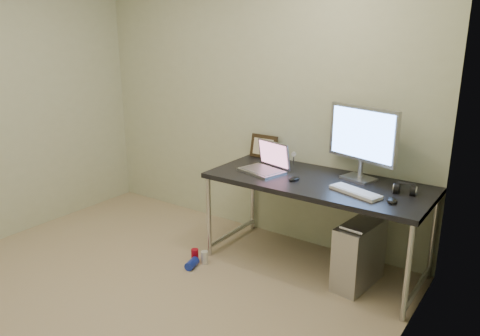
% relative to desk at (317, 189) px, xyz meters
% --- Properties ---
extents(floor, '(3.50, 3.50, 0.00)m').
position_rel_desk_xyz_m(floor, '(-0.88, -1.37, -0.68)').
color(floor, tan).
rests_on(floor, ground).
extents(wall_back, '(3.50, 0.02, 2.50)m').
position_rel_desk_xyz_m(wall_back, '(-0.88, 0.38, 0.57)').
color(wall_back, beige).
rests_on(wall_back, ground).
extents(wall_right, '(0.02, 3.50, 2.50)m').
position_rel_desk_xyz_m(wall_right, '(0.87, -1.37, 0.57)').
color(wall_right, beige).
rests_on(wall_right, ground).
extents(desk, '(1.74, 0.76, 0.75)m').
position_rel_desk_xyz_m(desk, '(0.00, 0.00, 0.00)').
color(desk, black).
rests_on(desk, ground).
extents(tower_computer, '(0.27, 0.50, 0.53)m').
position_rel_desk_xyz_m(tower_computer, '(0.40, -0.06, -0.43)').
color(tower_computer, '#B6B7BB').
rests_on(tower_computer, ground).
extents(cable_a, '(0.01, 0.16, 0.69)m').
position_rel_desk_xyz_m(cable_a, '(0.35, 0.33, -0.28)').
color(cable_a, black).
rests_on(cable_a, ground).
extents(cable_b, '(0.02, 0.11, 0.71)m').
position_rel_desk_xyz_m(cable_b, '(0.44, 0.31, -0.30)').
color(cable_b, black).
rests_on(cable_b, ground).
extents(can_red, '(0.08, 0.08, 0.11)m').
position_rel_desk_xyz_m(can_red, '(-0.86, -0.50, -0.62)').
color(can_red, '#AC091D').
rests_on(can_red, ground).
extents(can_white, '(0.07, 0.07, 0.11)m').
position_rel_desk_xyz_m(can_white, '(-0.77, -0.48, -0.62)').
color(can_white, silver).
rests_on(can_white, ground).
extents(can_blue, '(0.10, 0.14, 0.07)m').
position_rel_desk_xyz_m(can_blue, '(-0.81, -0.60, -0.64)').
color(can_blue, '#192EB7').
rests_on(can_blue, ground).
extents(laptop, '(0.41, 0.37, 0.24)m').
position_rel_desk_xyz_m(laptop, '(-0.46, -0.02, 0.13)').
color(laptop, '#ABACB2').
rests_on(laptop, desk).
extents(monitor, '(0.60, 0.24, 0.58)m').
position_rel_desk_xyz_m(monitor, '(0.26, 0.21, 0.41)').
color(monitor, '#ABACB2').
rests_on(monitor, desk).
extents(keyboard, '(0.41, 0.25, 0.02)m').
position_rel_desk_xyz_m(keyboard, '(0.36, -0.12, 0.08)').
color(keyboard, silver).
rests_on(keyboard, desk).
extents(mouse_right, '(0.10, 0.12, 0.04)m').
position_rel_desk_xyz_m(mouse_right, '(0.63, -0.15, 0.09)').
color(mouse_right, black).
rests_on(mouse_right, desk).
extents(mouse_left, '(0.09, 0.12, 0.04)m').
position_rel_desk_xyz_m(mouse_left, '(-0.15, -0.11, 0.09)').
color(mouse_left, black).
rests_on(mouse_left, desk).
extents(headphones, '(0.16, 0.10, 0.10)m').
position_rel_desk_xyz_m(headphones, '(0.65, 0.08, 0.10)').
color(headphones, black).
rests_on(headphones, desk).
extents(picture_frame, '(0.27, 0.08, 0.21)m').
position_rel_desk_xyz_m(picture_frame, '(-0.70, 0.31, 0.18)').
color(picture_frame, black).
rests_on(picture_frame, desk).
extents(webcam, '(0.05, 0.04, 0.12)m').
position_rel_desk_xyz_m(webcam, '(-0.36, 0.26, 0.16)').
color(webcam, silver).
rests_on(webcam, desk).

